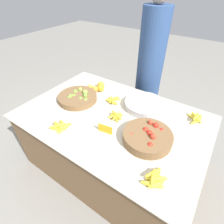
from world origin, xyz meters
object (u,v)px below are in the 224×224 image
object	(u,v)px
tomato_basket	(148,137)
metal_bowl	(144,104)
price_sign	(105,129)
vendor_person	(149,73)
lime_bowl	(78,97)

from	to	relation	value
tomato_basket	metal_bowl	xyz separation A→B (m)	(-0.22, 0.40, -0.01)
tomato_basket	price_sign	distance (m)	0.35
metal_bowl	vendor_person	xyz separation A→B (m)	(-0.22, 0.58, 0.06)
lime_bowl	price_sign	distance (m)	0.58
price_sign	tomato_basket	bearing A→B (deg)	9.82
metal_bowl	vendor_person	world-z (taller)	vendor_person
lime_bowl	metal_bowl	size ratio (longest dim) A/B	1.03
lime_bowl	vendor_person	xyz separation A→B (m)	(0.42, 0.86, 0.06)
metal_bowl	lime_bowl	bearing A→B (deg)	-156.35
vendor_person	price_sign	bearing A→B (deg)	-84.17
price_sign	vendor_person	world-z (taller)	vendor_person
tomato_basket	price_sign	size ratio (longest dim) A/B	3.10
metal_bowl	vendor_person	size ratio (longest dim) A/B	0.23
metal_bowl	tomato_basket	bearing A→B (deg)	-60.77
tomato_basket	vendor_person	bearing A→B (deg)	114.53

